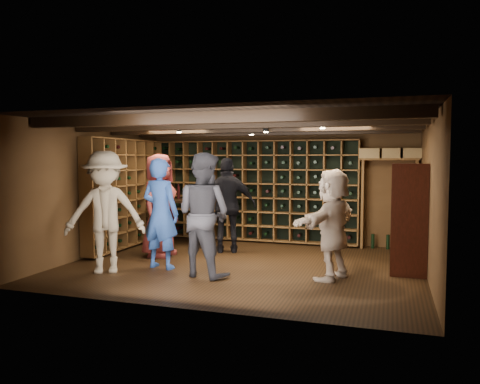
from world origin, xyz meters
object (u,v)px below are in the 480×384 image
(man_blue_shirt, at_px, (160,213))
(guest_woman_black, at_px, (228,205))
(display_cabinet, at_px, (408,221))
(tasting_table, at_px, (180,205))
(man_grey_suit, at_px, (204,215))
(guest_red_floral, at_px, (159,205))
(guest_khaki, at_px, (105,212))
(guest_beige, at_px, (333,224))

(man_blue_shirt, height_order, guest_woman_black, guest_woman_black)
(display_cabinet, height_order, tasting_table, display_cabinet)
(man_grey_suit, distance_m, guest_red_floral, 1.80)
(display_cabinet, relative_size, guest_khaki, 0.88)
(display_cabinet, height_order, man_grey_suit, man_grey_suit)
(guest_red_floral, relative_size, tasting_table, 1.48)
(man_grey_suit, bearing_deg, man_blue_shirt, 0.68)
(guest_woman_black, bearing_deg, man_grey_suit, 78.00)
(guest_woman_black, distance_m, tasting_table, 1.36)
(guest_beige, bearing_deg, display_cabinet, 142.25)
(display_cabinet, relative_size, tasting_table, 1.33)
(guest_khaki, height_order, tasting_table, guest_khaki)
(man_blue_shirt, relative_size, guest_beige, 1.09)
(tasting_table, bearing_deg, guest_khaki, -92.52)
(guest_woman_black, height_order, tasting_table, guest_woman_black)
(man_blue_shirt, xyz_separation_m, guest_khaki, (-0.72, -0.54, 0.06))
(guest_woman_black, bearing_deg, guest_beige, 127.03)
(man_blue_shirt, xyz_separation_m, guest_beige, (2.85, 0.17, -0.08))
(display_cabinet, relative_size, guest_beige, 1.02)
(man_blue_shirt, xyz_separation_m, guest_woman_black, (0.64, 1.63, 0.01))
(man_blue_shirt, bearing_deg, guest_khaki, 44.48)
(display_cabinet, relative_size, guest_red_floral, 0.90)
(guest_red_floral, height_order, guest_khaki, guest_khaki)
(guest_khaki, bearing_deg, guest_beige, -15.80)
(man_grey_suit, distance_m, tasting_table, 2.80)
(guest_khaki, bearing_deg, guest_woman_black, 30.91)
(man_blue_shirt, bearing_deg, guest_red_floral, -53.43)
(guest_woman_black, relative_size, tasting_table, 1.43)
(guest_woman_black, xyz_separation_m, tasting_table, (-1.27, 0.47, -0.08))
(man_blue_shirt, distance_m, guest_beige, 2.86)
(guest_woman_black, bearing_deg, guest_red_floral, 12.84)
(display_cabinet, height_order, man_blue_shirt, man_blue_shirt)
(man_grey_suit, bearing_deg, guest_red_floral, -23.33)
(display_cabinet, bearing_deg, man_grey_suit, -160.69)
(man_blue_shirt, height_order, man_grey_suit, man_grey_suit)
(guest_beige, bearing_deg, man_blue_shirt, -64.85)
(guest_woman_black, bearing_deg, display_cabinet, 146.92)
(guest_khaki, height_order, guest_beige, guest_khaki)
(guest_red_floral, height_order, guest_woman_black, guest_red_floral)
(guest_woman_black, xyz_separation_m, guest_khaki, (-1.36, -2.17, 0.05))
(guest_woman_black, relative_size, guest_beige, 1.10)
(guest_beige, relative_size, tasting_table, 1.30)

